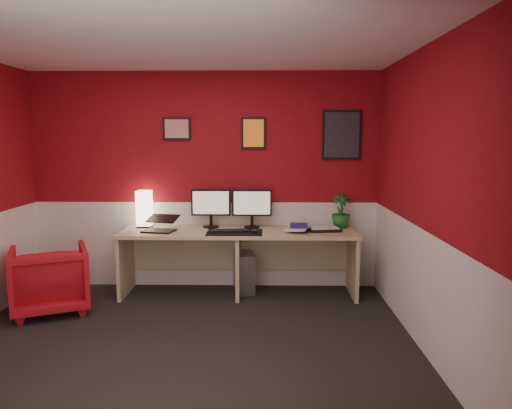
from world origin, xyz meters
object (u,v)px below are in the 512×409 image
(desk, at_px, (239,263))
(potted_plant, at_px, (341,211))
(pc_tower, at_px, (244,271))
(armchair, at_px, (50,279))
(monitor_right, at_px, (252,203))
(monitor_left, at_px, (211,202))
(zen_tray, at_px, (324,229))
(shoji_lamp, at_px, (144,210))
(laptop, at_px, (159,222))

(desk, relative_size, potted_plant, 6.83)
(pc_tower, relative_size, armchair, 0.61)
(desk, distance_m, pc_tower, 0.21)
(monitor_right, height_order, armchair, monitor_right)
(monitor_left, distance_m, pc_tower, 0.88)
(monitor_left, height_order, zen_tray, monitor_left)
(shoji_lamp, relative_size, armchair, 0.54)
(shoji_lamp, distance_m, laptop, 0.36)
(desk, xyz_separation_m, monitor_right, (0.14, 0.18, 0.66))
(monitor_right, height_order, potted_plant, monitor_right)
(shoji_lamp, relative_size, monitor_left, 0.69)
(laptop, bearing_deg, pc_tower, 26.76)
(monitor_left, bearing_deg, desk, -30.77)
(desk, height_order, shoji_lamp, shoji_lamp)
(pc_tower, bearing_deg, laptop, -176.63)
(desk, bearing_deg, armchair, -163.49)
(armchair, bearing_deg, laptop, -179.11)
(monitor_left, height_order, pc_tower, monitor_left)
(monitor_left, distance_m, armchair, 1.86)
(desk, distance_m, potted_plant, 1.30)
(monitor_left, relative_size, potted_plant, 1.52)
(shoji_lamp, distance_m, zen_tray, 2.05)
(monitor_right, height_order, zen_tray, monitor_right)
(desk, relative_size, shoji_lamp, 6.50)
(monitor_left, bearing_deg, zen_tray, -8.16)
(monitor_right, bearing_deg, monitor_left, 178.04)
(laptop, xyz_separation_m, monitor_right, (1.01, 0.25, 0.18))
(laptop, distance_m, pc_tower, 1.13)
(desk, xyz_separation_m, zen_tray, (0.94, 0.01, 0.38))
(shoji_lamp, distance_m, pc_tower, 1.34)
(zen_tray, xyz_separation_m, potted_plant, (0.21, 0.19, 0.18))
(monitor_left, relative_size, armchair, 0.79)
(zen_tray, bearing_deg, pc_tower, 171.12)
(shoji_lamp, distance_m, monitor_right, 1.24)
(pc_tower, bearing_deg, armchair, -170.46)
(shoji_lamp, height_order, pc_tower, shoji_lamp)
(monitor_right, xyz_separation_m, armchair, (-2.03, -0.74, -0.69))
(shoji_lamp, distance_m, armchair, 1.25)
(zen_tray, bearing_deg, desk, -179.29)
(monitor_left, bearing_deg, shoji_lamp, 179.80)
(desk, xyz_separation_m, laptop, (-0.87, -0.08, 0.47))
(monitor_left, xyz_separation_m, pc_tower, (0.37, -0.04, -0.80))
(shoji_lamp, xyz_separation_m, pc_tower, (1.14, -0.04, -0.70))
(potted_plant, xyz_separation_m, armchair, (-3.04, -0.76, -0.59))
(laptop, xyz_separation_m, potted_plant, (2.02, 0.28, 0.08))
(shoji_lamp, xyz_separation_m, monitor_left, (0.76, -0.00, 0.09))
(zen_tray, relative_size, potted_plant, 0.92)
(monitor_right, xyz_separation_m, zen_tray, (0.80, -0.17, -0.28))
(zen_tray, bearing_deg, shoji_lamp, 174.81)
(pc_tower, bearing_deg, potted_plant, -8.22)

